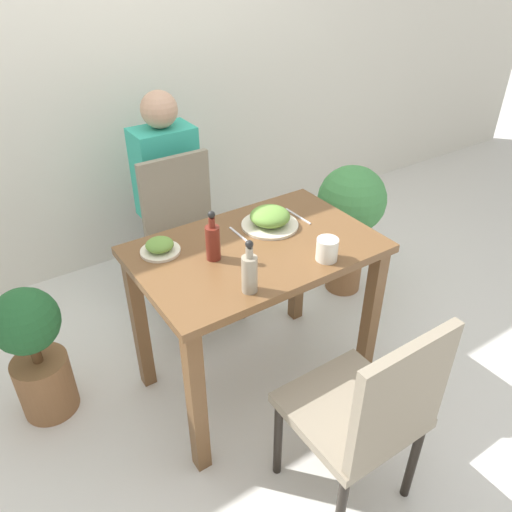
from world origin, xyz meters
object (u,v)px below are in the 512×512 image
at_px(chair_far, 188,231).
at_px(food_plate, 270,218).
at_px(potted_plant_left, 35,350).
at_px(drink_cup, 327,249).
at_px(potted_plant_right, 350,213).
at_px(side_plate, 160,247).
at_px(sauce_bottle, 249,272).
at_px(person_figure, 168,193).
at_px(condiment_bottle, 213,241).
at_px(chair_near, 368,411).

bearing_deg(chair_far, food_plate, -77.65).
xyz_separation_m(chair_far, potted_plant_left, (-0.90, -0.31, -0.15)).
height_order(drink_cup, potted_plant_left, drink_cup).
distance_m(chair_far, potted_plant_right, 0.92).
distance_m(side_plate, sauce_bottle, 0.45).
height_order(potted_plant_right, person_figure, person_figure).
relative_size(condiment_bottle, potted_plant_left, 0.32).
distance_m(potted_plant_right, person_figure, 1.06).
relative_size(food_plate, person_figure, 0.22).
height_order(side_plate, condiment_bottle, condiment_bottle).
relative_size(chair_far, person_figure, 0.76).
xyz_separation_m(chair_far, condiment_bottle, (-0.21, -0.67, 0.35)).
bearing_deg(condiment_bottle, person_figure, 75.73).
distance_m(side_plate, potted_plant_left, 0.73).
bearing_deg(sauce_bottle, food_plate, 46.22).
bearing_deg(food_plate, condiment_bottle, -165.16).
bearing_deg(sauce_bottle, side_plate, 111.14).
bearing_deg(side_plate, food_plate, -8.11).
xyz_separation_m(side_plate, person_figure, (0.41, 0.85, -0.22)).
height_order(sauce_bottle, potted_plant_right, sauce_bottle).
bearing_deg(food_plate, potted_plant_left, 165.20).
bearing_deg(chair_far, potted_plant_right, -22.41).
relative_size(potted_plant_left, person_figure, 0.56).
xyz_separation_m(drink_cup, potted_plant_right, (0.69, 0.57, -0.30)).
bearing_deg(food_plate, chair_near, -101.77).
distance_m(side_plate, condiment_bottle, 0.23).
xyz_separation_m(condiment_bottle, potted_plant_left, (-0.70, 0.36, -0.50)).
distance_m(chair_near, potted_plant_left, 1.41).
xyz_separation_m(drink_cup, sauce_bottle, (-0.36, -0.00, 0.04)).
height_order(food_plate, condiment_bottle, condiment_bottle).
bearing_deg(condiment_bottle, chair_near, -77.91).
bearing_deg(drink_cup, food_plate, 95.66).
distance_m(chair_far, sauce_bottle, 1.01).
relative_size(sauce_bottle, person_figure, 0.18).
xyz_separation_m(drink_cup, condiment_bottle, (-0.37, 0.25, 0.04)).
bearing_deg(side_plate, condiment_bottle, -45.22).
distance_m(food_plate, potted_plant_left, 1.16).
bearing_deg(chair_far, sauce_bottle, -102.36).
distance_m(food_plate, sauce_bottle, 0.48).
relative_size(chair_far, potted_plant_left, 1.35).
relative_size(chair_near, drink_cup, 9.64).
bearing_deg(chair_near, drink_cup, -112.81).
bearing_deg(potted_plant_right, person_figure, 139.30).
xyz_separation_m(food_plate, sauce_bottle, (-0.33, -0.35, 0.04)).
bearing_deg(chair_near, potted_plant_right, -130.16).
xyz_separation_m(food_plate, potted_plant_left, (-1.03, 0.27, -0.45)).
bearing_deg(drink_cup, side_plate, 141.94).
distance_m(chair_far, side_plate, 0.69).
bearing_deg(chair_far, side_plate, -125.38).
bearing_deg(drink_cup, person_figure, 95.03).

